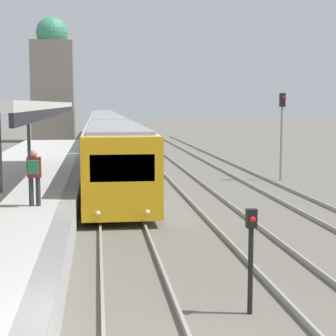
{
  "coord_description": "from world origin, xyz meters",
  "views": [
    {
      "loc": [
        -0.78,
        -7.32,
        4.02
      ],
      "look_at": [
        1.83,
        13.25,
        1.63
      ],
      "focal_mm": 60.0,
      "sensor_mm": 36.0,
      "label": 1
    }
  ],
  "objects_px": {
    "train_near": "(106,130)",
    "signal_post_near": "(251,250)",
    "person_on_platform": "(34,173)",
    "signal_mast_far": "(282,125)"
  },
  "relations": [
    {
      "from": "train_near",
      "to": "signal_post_near",
      "type": "relative_size",
      "value": 31.22
    },
    {
      "from": "person_on_platform",
      "to": "signal_post_near",
      "type": "bearing_deg",
      "value": -54.13
    },
    {
      "from": "signal_post_near",
      "to": "signal_mast_far",
      "type": "relative_size",
      "value": 0.45
    },
    {
      "from": "person_on_platform",
      "to": "train_near",
      "type": "distance_m",
      "value": 33.05
    },
    {
      "from": "person_on_platform",
      "to": "signal_post_near",
      "type": "height_order",
      "value": "person_on_platform"
    },
    {
      "from": "person_on_platform",
      "to": "train_near",
      "type": "height_order",
      "value": "train_near"
    },
    {
      "from": "person_on_platform",
      "to": "signal_mast_far",
      "type": "bearing_deg",
      "value": 45.61
    },
    {
      "from": "person_on_platform",
      "to": "signal_mast_far",
      "type": "height_order",
      "value": "signal_mast_far"
    },
    {
      "from": "train_near",
      "to": "signal_mast_far",
      "type": "relative_size",
      "value": 14.02
    },
    {
      "from": "signal_post_near",
      "to": "signal_mast_far",
      "type": "height_order",
      "value": "signal_mast_far"
    }
  ]
}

